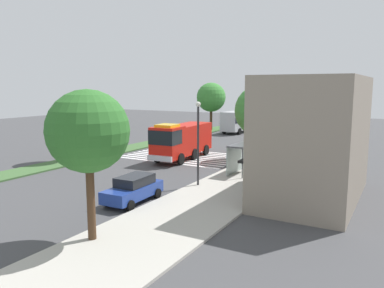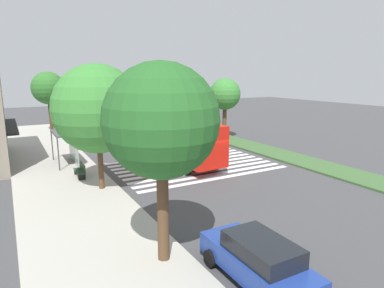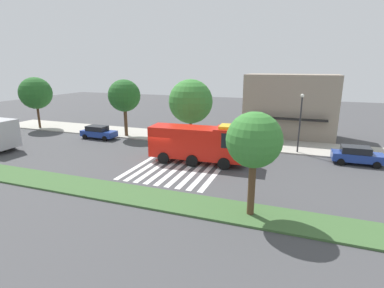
{
  "view_description": "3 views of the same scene",
  "coord_description": "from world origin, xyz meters",
  "px_view_note": "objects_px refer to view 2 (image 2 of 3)",
  "views": [
    {
      "loc": [
        36.04,
        20.08,
        7.27
      ],
      "look_at": [
        1.65,
        0.71,
        1.29
      ],
      "focal_mm": 35.6,
      "sensor_mm": 36.0,
      "label": 1
    },
    {
      "loc": [
        -19.04,
        12.13,
        6.81
      ],
      "look_at": [
        2.06,
        0.29,
        1.74
      ],
      "focal_mm": 31.07,
      "sensor_mm": 36.0,
      "label": 2
    },
    {
      "loc": [
        12.33,
        -24.97,
        8.96
      ],
      "look_at": [
        2.66,
        1.15,
        1.62
      ],
      "focal_mm": 28.0,
      "sensor_mm": 36.0,
      "label": 3
    }
  ],
  "objects_px": {
    "median_tree_west": "(225,95)",
    "sidewalk_tree_west": "(161,122)",
    "sidewalk_tree_center": "(97,109)",
    "street_lamp": "(69,110)",
    "parked_car_mid": "(81,131)",
    "bus_stop_shelter": "(68,141)",
    "sidewalk_tree_far_east": "(48,88)",
    "bench_near_shelter": "(81,170)",
    "parked_car_west": "(258,260)",
    "fire_truck": "(178,137)"
  },
  "relations": [
    {
      "from": "street_lamp",
      "to": "sidewalk_tree_center",
      "type": "height_order",
      "value": "sidewalk_tree_center"
    },
    {
      "from": "bench_near_shelter",
      "to": "sidewalk_tree_west",
      "type": "xyz_separation_m",
      "value": [
        -11.84,
        -0.65,
        4.66
      ]
    },
    {
      "from": "parked_car_west",
      "to": "sidewalk_tree_west",
      "type": "relative_size",
      "value": 0.63
    },
    {
      "from": "fire_truck",
      "to": "sidewalk_tree_far_east",
      "type": "xyz_separation_m",
      "value": [
        19.7,
        6.95,
        3.21
      ]
    },
    {
      "from": "fire_truck",
      "to": "bus_stop_shelter",
      "type": "xyz_separation_m",
      "value": [
        3.29,
        7.62,
        -0.14
      ]
    },
    {
      "from": "parked_car_west",
      "to": "sidewalk_tree_far_east",
      "type": "relative_size",
      "value": 0.64
    },
    {
      "from": "median_tree_west",
      "to": "sidewalk_tree_west",
      "type": "bearing_deg",
      "value": 140.06
    },
    {
      "from": "street_lamp",
      "to": "median_tree_west",
      "type": "xyz_separation_m",
      "value": [
        -2.34,
        -15.25,
        1.03
      ]
    },
    {
      "from": "fire_truck",
      "to": "sidewalk_tree_center",
      "type": "xyz_separation_m",
      "value": [
        -3.63,
        6.95,
        2.87
      ]
    },
    {
      "from": "fire_truck",
      "to": "parked_car_west",
      "type": "distance_m",
      "value": 15.98
    },
    {
      "from": "parked_car_west",
      "to": "bench_near_shelter",
      "type": "distance_m",
      "value": 14.78
    },
    {
      "from": "street_lamp",
      "to": "sidewalk_tree_center",
      "type": "xyz_separation_m",
      "value": [
        -12.12,
        0.4,
        1.17
      ]
    },
    {
      "from": "parked_car_west",
      "to": "median_tree_west",
      "type": "xyz_separation_m",
      "value": [
        21.35,
        -13.45,
        3.92
      ]
    },
    {
      "from": "parked_car_mid",
      "to": "median_tree_west",
      "type": "bearing_deg",
      "value": -121.19
    },
    {
      "from": "bus_stop_shelter",
      "to": "bench_near_shelter",
      "type": "bearing_deg",
      "value": -179.59
    },
    {
      "from": "parked_car_west",
      "to": "parked_car_mid",
      "type": "relative_size",
      "value": 1.01
    },
    {
      "from": "fire_truck",
      "to": "median_tree_west",
      "type": "relative_size",
      "value": 1.46
    },
    {
      "from": "street_lamp",
      "to": "sidewalk_tree_center",
      "type": "distance_m",
      "value": 12.18
    },
    {
      "from": "parked_car_mid",
      "to": "bench_near_shelter",
      "type": "distance_m",
      "value": 14.73
    },
    {
      "from": "fire_truck",
      "to": "parked_car_west",
      "type": "height_order",
      "value": "fire_truck"
    },
    {
      "from": "median_tree_west",
      "to": "fire_truck",
      "type": "bearing_deg",
      "value": 125.22
    },
    {
      "from": "bus_stop_shelter",
      "to": "street_lamp",
      "type": "relative_size",
      "value": 0.58
    },
    {
      "from": "fire_truck",
      "to": "bus_stop_shelter",
      "type": "distance_m",
      "value": 8.31
    },
    {
      "from": "sidewalk_tree_west",
      "to": "sidewalk_tree_far_east",
      "type": "relative_size",
      "value": 1.02
    },
    {
      "from": "fire_truck",
      "to": "sidewalk_tree_center",
      "type": "bearing_deg",
      "value": 114.48
    },
    {
      "from": "bus_stop_shelter",
      "to": "sidewalk_tree_west",
      "type": "distance_m",
      "value": 16.21
    },
    {
      "from": "bench_near_shelter",
      "to": "sidewalk_tree_far_east",
      "type": "bearing_deg",
      "value": -1.81
    },
    {
      "from": "parked_car_west",
      "to": "sidewalk_tree_center",
      "type": "height_order",
      "value": "sidewalk_tree_center"
    },
    {
      "from": "bus_stop_shelter",
      "to": "sidewalk_tree_center",
      "type": "distance_m",
      "value": 7.58
    },
    {
      "from": "sidewalk_tree_west",
      "to": "fire_truck",
      "type": "bearing_deg",
      "value": -28.98
    },
    {
      "from": "fire_truck",
      "to": "sidewalk_tree_far_east",
      "type": "distance_m",
      "value": 21.13
    },
    {
      "from": "parked_car_mid",
      "to": "sidewalk_tree_center",
      "type": "bearing_deg",
      "value": 171.09
    },
    {
      "from": "street_lamp",
      "to": "sidewalk_tree_west",
      "type": "xyz_separation_m",
      "value": [
        -21.03,
        0.4,
        1.52
      ]
    },
    {
      "from": "fire_truck",
      "to": "parked_car_mid",
      "type": "distance_m",
      "value": 14.59
    },
    {
      "from": "sidewalk_tree_west",
      "to": "sidewalk_tree_center",
      "type": "xyz_separation_m",
      "value": [
        8.91,
        -0.0,
        -0.35
      ]
    },
    {
      "from": "bench_near_shelter",
      "to": "median_tree_west",
      "type": "relative_size",
      "value": 0.25
    },
    {
      "from": "parked_car_mid",
      "to": "sidewalk_tree_center",
      "type": "height_order",
      "value": "sidewalk_tree_center"
    },
    {
      "from": "fire_truck",
      "to": "sidewalk_tree_center",
      "type": "distance_m",
      "value": 8.35
    },
    {
      "from": "sidewalk_tree_west",
      "to": "sidewalk_tree_far_east",
      "type": "xyz_separation_m",
      "value": [
        32.24,
        -0.0,
        -0.02
      ]
    },
    {
      "from": "fire_truck",
      "to": "parked_car_west",
      "type": "relative_size",
      "value": 2.05
    },
    {
      "from": "bus_stop_shelter",
      "to": "median_tree_west",
      "type": "relative_size",
      "value": 0.56
    },
    {
      "from": "sidewalk_tree_center",
      "to": "street_lamp",
      "type": "bearing_deg",
      "value": -1.89
    },
    {
      "from": "street_lamp",
      "to": "median_tree_west",
      "type": "distance_m",
      "value": 15.46
    },
    {
      "from": "sidewalk_tree_far_east",
      "to": "median_tree_west",
      "type": "xyz_separation_m",
      "value": [
        -13.56,
        -15.65,
        -0.48
      ]
    },
    {
      "from": "parked_car_mid",
      "to": "sidewalk_tree_far_east",
      "type": "bearing_deg",
      "value": 18.61
    },
    {
      "from": "sidewalk_tree_far_east",
      "to": "street_lamp",
      "type": "bearing_deg",
      "value": -177.96
    },
    {
      "from": "sidewalk_tree_center",
      "to": "median_tree_west",
      "type": "bearing_deg",
      "value": -58.01
    },
    {
      "from": "median_tree_west",
      "to": "street_lamp",
      "type": "bearing_deg",
      "value": 81.26
    },
    {
      "from": "sidewalk_tree_west",
      "to": "median_tree_west",
      "type": "height_order",
      "value": "sidewalk_tree_west"
    },
    {
      "from": "bus_stop_shelter",
      "to": "sidewalk_tree_far_east",
      "type": "relative_size",
      "value": 0.5
    }
  ]
}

